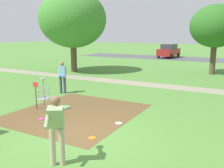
{
  "coord_description": "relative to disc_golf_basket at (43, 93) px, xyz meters",
  "views": [
    {
      "loc": [
        4.3,
        -5.89,
        3.12
      ],
      "look_at": [
        -0.82,
        3.39,
        1.0
      ],
      "focal_mm": 39.94,
      "sensor_mm": 36.0,
      "label": 1
    }
  ],
  "objects": [
    {
      "name": "tree_near_right",
      "position": [
        -5.71,
        9.53,
        3.59
      ],
      "size": [
        5.51,
        5.51,
        6.7
      ],
      "color": "brown",
      "rests_on": "ground"
    },
    {
      "name": "player_throwing",
      "position": [
        -1.37,
        2.87,
        0.21
      ],
      "size": [
        0.5,
        0.44,
        1.71
      ],
      "color": "#384260",
      "rests_on": "ground"
    },
    {
      "name": "tree_mid_left",
      "position": [
        4.76,
        13.69,
        2.97
      ],
      "size": [
        3.86,
        3.86,
        5.39
      ],
      "color": "brown",
      "rests_on": "ground"
    },
    {
      "name": "player_foreground_watching",
      "position": [
        3.43,
        -3.06,
        0.23
      ],
      "size": [
        0.54,
        1.15,
        1.71
      ],
      "color": "tan",
      "rests_on": "ground"
    },
    {
      "name": "parked_car_leftmost",
      "position": [
        -2.43,
        26.25,
        0.17
      ],
      "size": [
        2.26,
        4.35,
        1.84
      ],
      "color": "maroon",
      "rests_on": "ground"
    },
    {
      "name": "ground_plane",
      "position": [
        2.98,
        -1.43,
        -0.75
      ],
      "size": [
        160.0,
        160.0,
        0.0
      ],
      "primitive_type": "plane",
      "color": "#518438"
    },
    {
      "name": "gravel_path",
      "position": [
        2.98,
        7.31,
        -0.75
      ],
      "size": [
        40.0,
        1.37,
        0.0
      ],
      "primitive_type": "cube",
      "color": "gray",
      "rests_on": "ground"
    },
    {
      "name": "frisbee_mid_grass",
      "position": [
        3.42,
        0.17,
        -0.74
      ],
      "size": [
        0.24,
        0.24,
        0.02
      ],
      "primitive_type": "cylinder",
      "color": "white",
      "rests_on": "ground"
    },
    {
      "name": "frisbee_near_basket",
      "position": [
        3.3,
        -1.37,
        -0.74
      ],
      "size": [
        0.23,
        0.23,
        0.02
      ],
      "primitive_type": "cylinder",
      "color": "orange",
      "rests_on": "ground"
    },
    {
      "name": "disc_golf_basket",
      "position": [
        0.0,
        0.0,
        0.0
      ],
      "size": [
        0.98,
        0.58,
        1.39
      ],
      "color": "#9E9EA3",
      "rests_on": "ground"
    },
    {
      "name": "frisbee_by_tee",
      "position": [
        0.67,
        -0.82,
        -0.74
      ],
      "size": [
        0.21,
        0.21,
        0.02
      ],
      "primitive_type": "cylinder",
      "color": "#E53D99",
      "rests_on": "ground"
    },
    {
      "name": "parking_lot_strip",
      "position": [
        2.98,
        25.8,
        -0.75
      ],
      "size": [
        36.0,
        6.0,
        0.01
      ],
      "primitive_type": "cube",
      "color": "#4C4C51",
      "rests_on": "ground"
    },
    {
      "name": "dirt_tee_pad",
      "position": [
        1.33,
        0.47,
        -0.75
      ],
      "size": [
        4.61,
        5.1,
        0.01
      ],
      "primitive_type": "cube",
      "color": "brown",
      "rests_on": "ground"
    }
  ]
}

